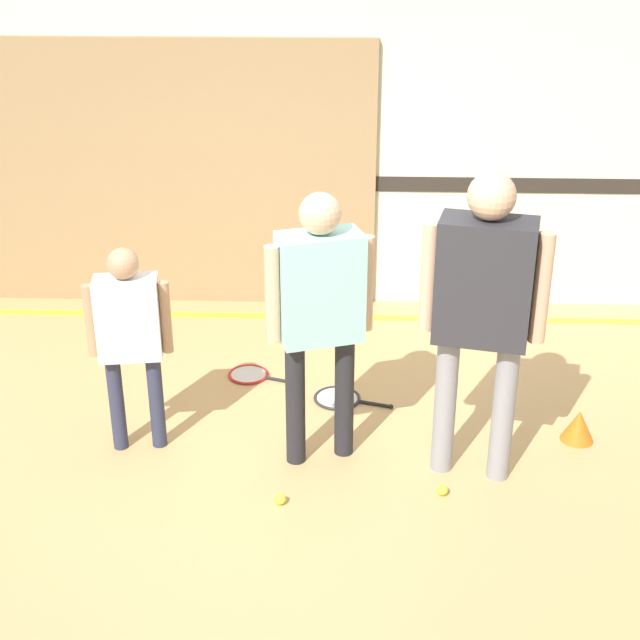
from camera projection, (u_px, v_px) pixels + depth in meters
ground_plane at (291, 463)px, 5.34m from camera, size 16.00×16.00×0.00m
wall_back at (310, 110)px, 6.92m from camera, size 16.00×0.07×3.20m
wall_panel at (164, 176)px, 7.13m from camera, size 3.39×0.05×2.15m
floor_stripe at (309, 317)px, 7.25m from camera, size 14.40×0.10×0.01m
person_instructor at (320, 302)px, 4.98m from camera, size 0.60×0.39×1.65m
person_student_left at (129, 328)px, 5.18m from camera, size 0.49×0.25×1.30m
person_student_right at (483, 297)px, 4.79m from camera, size 0.67×0.38×1.81m
racket_spare_on_floor at (340, 398)px, 6.03m from camera, size 0.58×0.40×0.03m
racket_second_spare at (251, 375)px, 6.33m from camera, size 0.52×0.37×0.03m
tennis_ball_near_instructor at (280, 499)px, 4.96m from camera, size 0.07×0.07×0.07m
tennis_ball_by_spare_racket at (346, 396)px, 6.00m from camera, size 0.07×0.07×0.07m
tennis_ball_stray_left at (442, 490)px, 5.04m from camera, size 0.07×0.07×0.07m
training_cone at (578, 426)px, 5.53m from camera, size 0.21×0.21×0.20m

